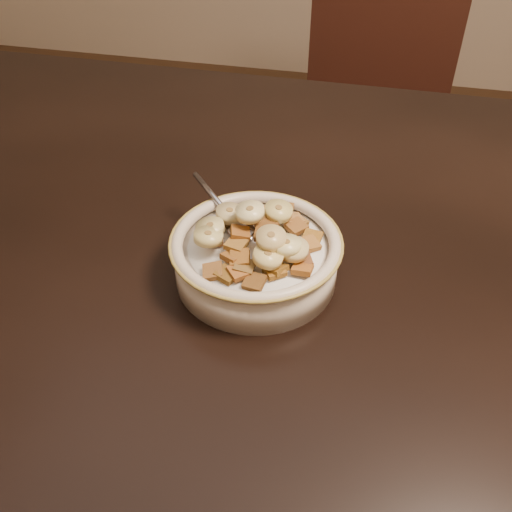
% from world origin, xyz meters
% --- Properties ---
extents(floor, '(4.00, 4.50, 0.10)m').
position_xyz_m(floor, '(0.00, 0.00, -0.05)').
color(floor, '#422816').
rests_on(floor, ground).
extents(table, '(1.41, 0.91, 0.04)m').
position_xyz_m(table, '(0.00, 0.00, 0.73)').
color(table, black).
rests_on(table, floor).
extents(chair, '(0.39, 0.39, 0.86)m').
position_xyz_m(chair, '(0.17, 0.79, 0.43)').
color(chair, black).
rests_on(chair, floor).
extents(cereal_bowl, '(0.18, 0.18, 0.04)m').
position_xyz_m(cereal_bowl, '(0.07, -0.09, 0.77)').
color(cereal_bowl, beige).
rests_on(cereal_bowl, table).
extents(milk, '(0.15, 0.15, 0.00)m').
position_xyz_m(milk, '(0.07, -0.09, 0.79)').
color(milk, white).
rests_on(milk, cereal_bowl).
extents(spoon, '(0.05, 0.05, 0.01)m').
position_xyz_m(spoon, '(0.05, -0.07, 0.80)').
color(spoon, '#A4A6B6').
rests_on(spoon, cereal_bowl).
extents(cereal_square_0, '(0.03, 0.03, 0.01)m').
position_xyz_m(cereal_square_0, '(0.07, -0.05, 0.80)').
color(cereal_square_0, '#9C631E').
rests_on(cereal_square_0, milk).
extents(cereal_square_1, '(0.02, 0.02, 0.01)m').
position_xyz_m(cereal_square_1, '(0.08, -0.09, 0.82)').
color(cereal_square_1, brown).
rests_on(cereal_square_1, milk).
extents(cereal_square_2, '(0.03, 0.03, 0.01)m').
position_xyz_m(cereal_square_2, '(0.11, -0.05, 0.80)').
color(cereal_square_2, brown).
rests_on(cereal_square_2, milk).
extents(cereal_square_3, '(0.03, 0.03, 0.01)m').
position_xyz_m(cereal_square_3, '(0.08, -0.07, 0.81)').
color(cereal_square_3, brown).
rests_on(cereal_square_3, milk).
extents(cereal_square_4, '(0.03, 0.03, 0.01)m').
position_xyz_m(cereal_square_4, '(0.07, -0.06, 0.81)').
color(cereal_square_4, brown).
rests_on(cereal_square_4, milk).
extents(cereal_square_5, '(0.03, 0.03, 0.01)m').
position_xyz_m(cereal_square_5, '(0.05, -0.15, 0.80)').
color(cereal_square_5, brown).
rests_on(cereal_square_5, milk).
extents(cereal_square_6, '(0.03, 0.03, 0.01)m').
position_xyz_m(cereal_square_6, '(0.06, -0.09, 0.81)').
color(cereal_square_6, brown).
rests_on(cereal_square_6, milk).
extents(cereal_square_7, '(0.02, 0.02, 0.01)m').
position_xyz_m(cereal_square_7, '(0.08, -0.15, 0.80)').
color(cereal_square_7, brown).
rests_on(cereal_square_7, milk).
extents(cereal_square_8, '(0.03, 0.03, 0.01)m').
position_xyz_m(cereal_square_8, '(0.11, -0.10, 0.81)').
color(cereal_square_8, olive).
rests_on(cereal_square_8, milk).
extents(cereal_square_9, '(0.03, 0.03, 0.01)m').
position_xyz_m(cereal_square_9, '(0.04, -0.15, 0.80)').
color(cereal_square_9, brown).
rests_on(cereal_square_9, milk).
extents(cereal_square_10, '(0.02, 0.02, 0.01)m').
position_xyz_m(cereal_square_10, '(0.06, -0.13, 0.81)').
color(cereal_square_10, brown).
rests_on(cereal_square_10, milk).
extents(cereal_square_11, '(0.03, 0.03, 0.01)m').
position_xyz_m(cereal_square_11, '(0.07, -0.14, 0.80)').
color(cereal_square_11, '#95521A').
rests_on(cereal_square_11, milk).
extents(cereal_square_12, '(0.03, 0.03, 0.01)m').
position_xyz_m(cereal_square_12, '(0.13, -0.11, 0.80)').
color(cereal_square_12, brown).
rests_on(cereal_square_12, milk).
extents(cereal_square_13, '(0.03, 0.03, 0.01)m').
position_xyz_m(cereal_square_13, '(0.04, -0.05, 0.80)').
color(cereal_square_13, '#98541B').
rests_on(cereal_square_13, milk).
extents(cereal_square_14, '(0.02, 0.02, 0.01)m').
position_xyz_m(cereal_square_14, '(0.13, -0.07, 0.80)').
color(cereal_square_14, '#9C651F').
rests_on(cereal_square_14, milk).
extents(cereal_square_15, '(0.03, 0.03, 0.01)m').
position_xyz_m(cereal_square_15, '(0.13, -0.08, 0.80)').
color(cereal_square_15, olive).
rests_on(cereal_square_15, milk).
extents(cereal_square_16, '(0.02, 0.02, 0.01)m').
position_xyz_m(cereal_square_16, '(0.07, -0.14, 0.80)').
color(cereal_square_16, brown).
rests_on(cereal_square_16, milk).
extents(cereal_square_17, '(0.03, 0.03, 0.01)m').
position_xyz_m(cereal_square_17, '(0.11, -0.06, 0.80)').
color(cereal_square_17, brown).
rests_on(cereal_square_17, milk).
extents(cereal_square_18, '(0.03, 0.03, 0.01)m').
position_xyz_m(cereal_square_18, '(0.10, -0.13, 0.80)').
color(cereal_square_18, '#9C681D').
rests_on(cereal_square_18, milk).
extents(cereal_square_19, '(0.02, 0.02, 0.01)m').
position_xyz_m(cereal_square_19, '(0.02, -0.08, 0.80)').
color(cereal_square_19, brown).
rests_on(cereal_square_19, milk).
extents(cereal_square_20, '(0.02, 0.02, 0.01)m').
position_xyz_m(cereal_square_20, '(0.06, -0.11, 0.81)').
color(cereal_square_20, olive).
rests_on(cereal_square_20, milk).
extents(cereal_square_21, '(0.03, 0.03, 0.01)m').
position_xyz_m(cereal_square_21, '(0.10, -0.13, 0.80)').
color(cereal_square_21, brown).
rests_on(cereal_square_21, milk).
extents(cereal_square_22, '(0.03, 0.03, 0.01)m').
position_xyz_m(cereal_square_22, '(0.11, -0.04, 0.80)').
color(cereal_square_22, olive).
rests_on(cereal_square_22, milk).
extents(cereal_square_23, '(0.03, 0.03, 0.01)m').
position_xyz_m(cereal_square_23, '(0.06, -0.12, 0.80)').
color(cereal_square_23, brown).
rests_on(cereal_square_23, milk).
extents(cereal_square_24, '(0.03, 0.03, 0.01)m').
position_xyz_m(cereal_square_24, '(0.03, -0.06, 0.80)').
color(cereal_square_24, olive).
rests_on(cereal_square_24, milk).
extents(cereal_square_25, '(0.03, 0.03, 0.01)m').
position_xyz_m(cereal_square_25, '(0.05, -0.04, 0.80)').
color(cereal_square_25, brown).
rests_on(cereal_square_25, milk).
extents(cereal_square_26, '(0.03, 0.03, 0.01)m').
position_xyz_m(cereal_square_26, '(0.10, -0.12, 0.80)').
color(cereal_square_26, brown).
rests_on(cereal_square_26, milk).
extents(cereal_square_27, '(0.02, 0.02, 0.01)m').
position_xyz_m(cereal_square_27, '(0.13, -0.12, 0.80)').
color(cereal_square_27, '#95521A').
rests_on(cereal_square_27, milk).
extents(cereal_square_28, '(0.02, 0.02, 0.01)m').
position_xyz_m(cereal_square_28, '(0.09, -0.03, 0.80)').
color(cereal_square_28, brown).
rests_on(cereal_square_28, milk).
extents(cereal_square_29, '(0.03, 0.03, 0.01)m').
position_xyz_m(cereal_square_29, '(0.03, -0.10, 0.80)').
color(cereal_square_29, brown).
rests_on(cereal_square_29, milk).
extents(banana_slice_0, '(0.04, 0.04, 0.01)m').
position_xyz_m(banana_slice_0, '(0.04, -0.06, 0.81)').
color(banana_slice_0, tan).
rests_on(banana_slice_0, milk).
extents(banana_slice_1, '(0.03, 0.03, 0.01)m').
position_xyz_m(banana_slice_1, '(0.11, -0.11, 0.82)').
color(banana_slice_1, '#E7DE8B').
rests_on(banana_slice_1, milk).
extents(banana_slice_2, '(0.04, 0.04, 0.01)m').
position_xyz_m(banana_slice_2, '(0.06, -0.08, 0.83)').
color(banana_slice_2, '#FAE3A6').
rests_on(banana_slice_2, milk).
extents(banana_slice_3, '(0.04, 0.04, 0.01)m').
position_xyz_m(banana_slice_3, '(0.12, -0.11, 0.81)').
color(banana_slice_3, '#CAB97D').
rests_on(banana_slice_3, milk).
extents(banana_slice_4, '(0.03, 0.03, 0.01)m').
position_xyz_m(banana_slice_4, '(0.09, -0.05, 0.82)').
color(banana_slice_4, '#DDC96B').
rests_on(banana_slice_4, milk).
extents(banana_slice_5, '(0.04, 0.04, 0.01)m').
position_xyz_m(banana_slice_5, '(0.03, -0.11, 0.82)').
color(banana_slice_5, '#D7CC74').
rests_on(banana_slice_5, milk).
extents(banana_slice_6, '(0.04, 0.04, 0.02)m').
position_xyz_m(banana_slice_6, '(0.09, -0.13, 0.81)').
color(banana_slice_6, '#EDCD83').
rests_on(banana_slice_6, milk).
extents(banana_slice_7, '(0.04, 0.04, 0.01)m').
position_xyz_m(banana_slice_7, '(0.02, -0.09, 0.81)').
color(banana_slice_7, '#E1D67C').
rests_on(banana_slice_7, milk).
extents(banana_slice_8, '(0.04, 0.04, 0.02)m').
position_xyz_m(banana_slice_8, '(0.09, -0.11, 0.82)').
color(banana_slice_8, tan).
rests_on(banana_slice_8, milk).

